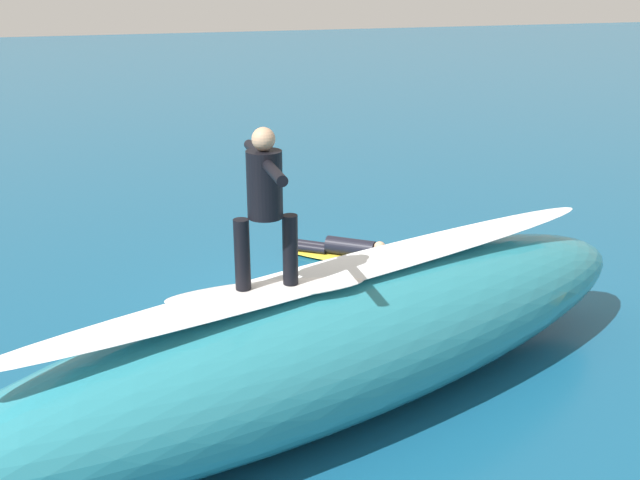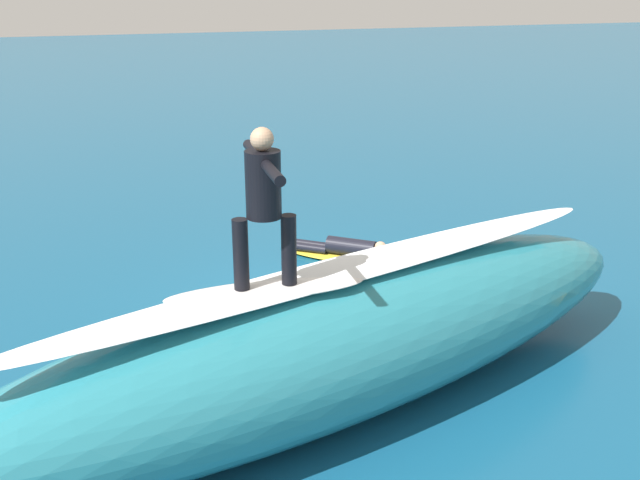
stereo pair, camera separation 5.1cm
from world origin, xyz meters
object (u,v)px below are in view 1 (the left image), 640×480
(surfer_riding, at_px, (265,197))
(surfboard_riding, at_px, (267,290))
(surfboard_paddling, at_px, (350,258))
(surfer_paddling, at_px, (343,247))

(surfer_riding, bearing_deg, surfboard_riding, -176.55)
(surfer_riding, bearing_deg, surfboard_paddling, -117.66)
(surfboard_riding, xyz_separation_m, surfer_riding, (0.00, 0.00, 1.01))
(surfboard_riding, height_order, surfboard_paddling, surfboard_riding)
(surfboard_riding, bearing_deg, surfer_riding, 3.45)
(surfboard_paddling, xyz_separation_m, surfer_paddling, (0.11, -0.09, 0.19))
(surfboard_riding, bearing_deg, surfer_paddling, -116.21)
(surfer_paddling, bearing_deg, surfer_riding, -79.16)
(surfer_riding, xyz_separation_m, surfboard_paddling, (-2.79, -4.63, -2.70))
(surfer_riding, xyz_separation_m, surfer_paddling, (-2.69, -4.72, -2.51))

